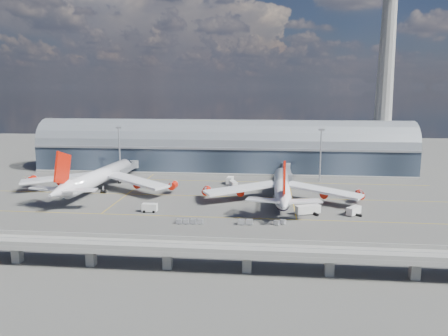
# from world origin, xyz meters

# --- Properties ---
(ground) EXTENTS (500.00, 500.00, 0.00)m
(ground) POSITION_xyz_m (0.00, 0.00, 0.00)
(ground) COLOR #474744
(ground) RESTS_ON ground
(taxi_lines) EXTENTS (200.00, 80.12, 0.01)m
(taxi_lines) POSITION_xyz_m (0.00, 22.11, 0.01)
(taxi_lines) COLOR gold
(taxi_lines) RESTS_ON ground
(terminal) EXTENTS (200.00, 30.00, 28.00)m
(terminal) POSITION_xyz_m (0.00, 77.99, 11.34)
(terminal) COLOR #1F2834
(terminal) RESTS_ON ground
(control_tower) EXTENTS (19.00, 19.00, 103.00)m
(control_tower) POSITION_xyz_m (85.00, 83.00, 51.64)
(control_tower) COLOR gray
(control_tower) RESTS_ON ground
(guideway) EXTENTS (220.00, 8.50, 7.20)m
(guideway) POSITION_xyz_m (-0.00, -55.00, 5.29)
(guideway) COLOR gray
(guideway) RESTS_ON ground
(floodlight_mast_left) EXTENTS (3.00, 0.70, 25.70)m
(floodlight_mast_left) POSITION_xyz_m (-50.00, 55.00, 13.63)
(floodlight_mast_left) COLOR gray
(floodlight_mast_left) RESTS_ON ground
(floodlight_mast_right) EXTENTS (3.00, 0.70, 25.70)m
(floodlight_mast_right) POSITION_xyz_m (50.00, 55.00, 13.63)
(floodlight_mast_right) COLOR gray
(floodlight_mast_right) RESTS_ON ground
(airliner_left) EXTENTS (70.48, 74.07, 22.56)m
(airliner_left) POSITION_xyz_m (-49.06, 22.58, 6.45)
(airliner_left) COLOR white
(airliner_left) RESTS_ON ground
(airliner_right) EXTENTS (64.54, 67.43, 21.45)m
(airliner_right) POSITION_xyz_m (30.47, 13.87, 5.56)
(airliner_right) COLOR white
(airliner_right) RESTS_ON ground
(jet_bridge_left) EXTENTS (4.40, 28.00, 7.25)m
(jet_bridge_left) POSITION_xyz_m (-45.38, 53.12, 5.18)
(jet_bridge_left) COLOR gray
(jet_bridge_left) RESTS_ON ground
(jet_bridge_right) EXTENTS (4.40, 32.00, 7.25)m
(jet_bridge_right) POSITION_xyz_m (33.99, 51.18, 5.18)
(jet_bridge_right) COLOR gray
(jet_bridge_right) RESTS_ON ground
(service_truck_1) EXTENTS (5.53, 2.81, 3.19)m
(service_truck_1) POSITION_xyz_m (-18.08, -5.93, 1.61)
(service_truck_1) COLOR silver
(service_truck_1) RESTS_ON ground
(service_truck_2) EXTENTS (9.42, 6.15, 3.31)m
(service_truck_2) POSITION_xyz_m (39.38, -2.85, 1.73)
(service_truck_2) COLOR silver
(service_truck_2) RESTS_ON ground
(service_truck_3) EXTENTS (5.96, 6.39, 3.06)m
(service_truck_3) POSITION_xyz_m (55.63, -2.22, 1.57)
(service_truck_3) COLOR silver
(service_truck_3) RESTS_ON ground
(service_truck_4) EXTENTS (3.37, 5.93, 3.28)m
(service_truck_4) POSITION_xyz_m (6.99, 44.26, 1.65)
(service_truck_4) COLOR silver
(service_truck_4) RESTS_ON ground
(service_truck_5) EXTENTS (4.56, 6.85, 3.09)m
(service_truck_5) POSITION_xyz_m (9.31, 36.03, 1.58)
(service_truck_5) COLOR silver
(service_truck_5) RESTS_ON ground
(cargo_train_0) EXTENTS (5.29, 2.15, 1.75)m
(cargo_train_0) POSITION_xyz_m (17.65, -17.36, 0.91)
(cargo_train_0) COLOR gray
(cargo_train_0) RESTS_ON ground
(cargo_train_1) EXTENTS (9.29, 2.12, 1.54)m
(cargo_train_1) POSITION_xyz_m (-0.97, -18.47, 0.80)
(cargo_train_1) COLOR gray
(cargo_train_1) RESTS_ON ground
(cargo_train_2) EXTENTS (4.58, 3.33, 1.51)m
(cargo_train_2) POSITION_xyz_m (29.00, -16.22, 0.79)
(cargo_train_2) COLOR gray
(cargo_train_2) RESTS_ON ground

